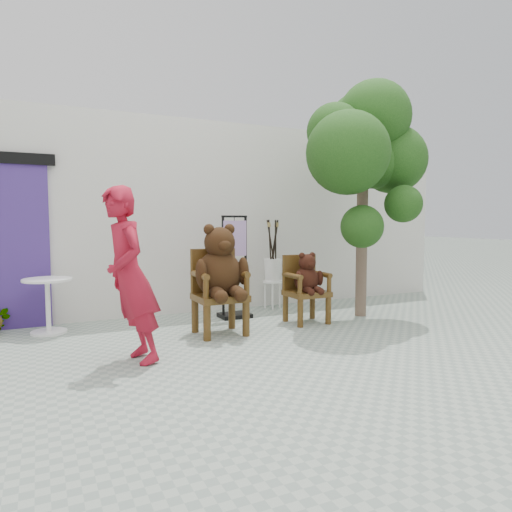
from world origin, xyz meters
The scene contains 9 objects.
ground_plane centered at (0.00, 0.00, 0.00)m, with size 60.00×60.00×0.00m, color gray.
back_wall centered at (0.00, 3.10, 1.50)m, with size 9.00×1.00×3.00m, color silver.
chair_big centered at (-0.49, 1.12, 0.78)m, with size 0.69×0.74×1.40m.
chair_small centered at (0.85, 1.22, 0.59)m, with size 0.54×0.54×1.00m.
person centered at (-1.72, 0.39, 0.89)m, with size 0.65×0.42×1.77m, color maroon.
cafe_table centered at (-2.46, 2.11, 0.44)m, with size 0.60×0.60×0.70m.
display_stand centered at (0.07, 1.96, 0.58)m, with size 0.45×0.35×1.51m.
stool_bucket centered at (0.91, 2.35, 0.64)m, with size 0.32×0.32×1.45m.
tree centered at (1.79, 1.09, 2.55)m, with size 2.10×1.62×3.46m.
Camera 1 is at (-2.54, -4.22, 1.44)m, focal length 32.00 mm.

